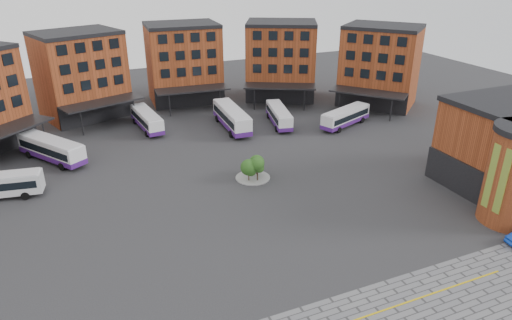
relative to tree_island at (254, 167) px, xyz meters
name	(u,v)px	position (x,y,z in m)	size (l,w,h in m)	color
ground	(280,229)	(-2.06, -11.72, -1.71)	(160.00, 160.00, 0.00)	#28282B
yellow_line	(379,312)	(-0.06, -25.72, -1.68)	(26.00, 0.15, 0.02)	gold
main_building	(153,80)	(-6.83, 26.53, 5.51)	(94.14, 42.48, 14.60)	#944120
tree_island	(254,167)	(0.00, 0.00, 0.00)	(4.40, 4.40, 3.19)	gray
bus_b	(52,149)	(-23.29, 16.05, 0.04)	(8.59, 10.99, 3.23)	white
bus_c	(147,119)	(-8.88, 23.67, -0.10)	(3.53, 10.79, 2.98)	white
bus_d	(232,117)	(3.90, 18.55, 0.16)	(3.53, 12.40, 3.46)	white
bus_e	(279,115)	(11.78, 17.20, -0.14)	(4.62, 10.55, 2.90)	white
bus_f	(346,117)	(21.56, 12.16, -0.11)	(10.67, 6.21, 2.97)	silver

